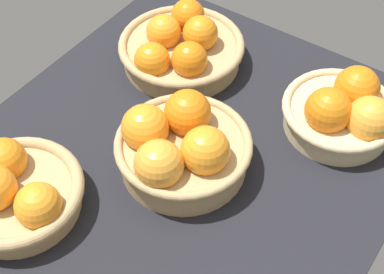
% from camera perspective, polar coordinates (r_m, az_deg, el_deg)
% --- Properties ---
extents(market_tray, '(0.84, 0.72, 0.03)m').
position_cam_1_polar(market_tray, '(1.00, -1.34, -2.78)').
color(market_tray, black).
rests_on(market_tray, ground).
extents(basket_near_right, '(0.22, 0.22, 0.11)m').
position_cam_1_polar(basket_near_right, '(0.94, -17.39, -5.33)').
color(basket_near_right, tan).
rests_on(basket_near_right, market_tray).
extents(basket_near_left, '(0.25, 0.25, 0.11)m').
position_cam_1_polar(basket_near_left, '(1.14, -1.15, 9.05)').
color(basket_near_left, tan).
rests_on(basket_near_left, market_tray).
extents(basket_far_left, '(0.21, 0.21, 0.11)m').
position_cam_1_polar(basket_far_left, '(1.04, 15.06, 2.51)').
color(basket_far_left, '#D3BC8C').
rests_on(basket_far_left, market_tray).
extents(basket_center, '(0.23, 0.23, 0.12)m').
position_cam_1_polar(basket_center, '(0.94, -1.21, -0.99)').
color(basket_center, tan).
rests_on(basket_center, market_tray).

